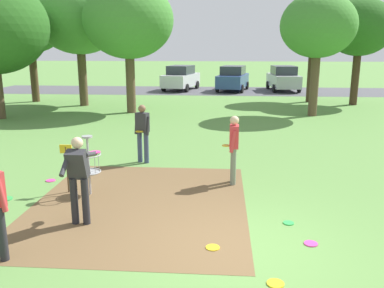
% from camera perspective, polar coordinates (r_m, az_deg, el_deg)
% --- Properties ---
extents(ground_plane, '(160.00, 160.00, 0.00)m').
position_cam_1_polar(ground_plane, '(7.22, 6.36, -14.30)').
color(ground_plane, '#5B8942').
extents(dirt_tee_pad, '(4.59, 5.42, 0.01)m').
position_cam_1_polar(dirt_tee_pad, '(9.07, -7.28, -8.27)').
color(dirt_tee_pad, brown).
rests_on(dirt_tee_pad, ground).
extents(disc_golf_basket, '(0.98, 0.58, 1.39)m').
position_cam_1_polar(disc_golf_basket, '(9.63, -14.56, -2.57)').
color(disc_golf_basket, '#9E9EA3').
rests_on(disc_golf_basket, ground).
extents(player_throwing, '(0.50, 0.44, 1.71)m').
position_cam_1_polar(player_throwing, '(11.90, -6.92, 1.91)').
color(player_throwing, '#384260').
rests_on(player_throwing, ground).
extents(player_waiting_left, '(0.40, 0.47, 1.71)m').
position_cam_1_polar(player_waiting_left, '(10.06, 5.82, -0.24)').
color(player_waiting_left, slate).
rests_on(player_waiting_left, ground).
extents(player_waiting_right, '(0.48, 1.11, 1.71)m').
position_cam_1_polar(player_waiting_right, '(8.02, -15.55, -4.18)').
color(player_waiting_right, '#232328').
rests_on(player_waiting_right, ground).
extents(frisbee_near_basket, '(0.25, 0.25, 0.02)m').
position_cam_1_polar(frisbee_near_basket, '(6.37, 11.57, -18.54)').
color(frisbee_near_basket, gold).
rests_on(frisbee_near_basket, ground).
extents(frisbee_mid_grass, '(0.24, 0.24, 0.02)m').
position_cam_1_polar(frisbee_mid_grass, '(7.20, 2.91, -14.24)').
color(frisbee_mid_grass, gold).
rests_on(frisbee_mid_grass, ground).
extents(frisbee_far_left, '(0.21, 0.21, 0.02)m').
position_cam_1_polar(frisbee_far_left, '(8.29, 13.32, -10.67)').
color(frisbee_far_left, green).
rests_on(frisbee_far_left, ground).
extents(frisbee_far_right, '(0.24, 0.24, 0.02)m').
position_cam_1_polar(frisbee_far_right, '(7.61, 16.26, -13.19)').
color(frisbee_far_right, '#E53D99').
rests_on(frisbee_far_right, ground).
extents(frisbee_scattered_a, '(0.24, 0.24, 0.02)m').
position_cam_1_polar(frisbee_scattered_a, '(11.05, -19.13, -4.84)').
color(frisbee_scattered_a, '#E53D99').
rests_on(frisbee_scattered_a, ground).
extents(tree_near_left, '(3.69, 3.69, 5.88)m').
position_cam_1_polar(tree_near_left, '(25.23, 22.39, 14.76)').
color(tree_near_left, '#422D1E').
rests_on(tree_near_left, ground).
extents(tree_near_right, '(4.83, 4.83, 6.95)m').
position_cam_1_polar(tree_near_right, '(24.01, -15.51, 16.81)').
color(tree_near_right, brown).
rests_on(tree_near_right, ground).
extents(tree_mid_left, '(3.33, 3.33, 5.47)m').
position_cam_1_polar(tree_mid_left, '(25.70, 16.62, 14.57)').
color(tree_mid_left, '#422D1E').
rests_on(tree_mid_left, ground).
extents(tree_mid_center, '(3.52, 3.52, 5.75)m').
position_cam_1_polar(tree_mid_center, '(20.58, 17.20, 15.45)').
color(tree_mid_center, brown).
rests_on(tree_mid_center, ground).
extents(tree_far_left, '(4.12, 4.12, 6.40)m').
position_cam_1_polar(tree_far_left, '(26.57, -21.77, 15.44)').
color(tree_far_left, '#4C3823').
rests_on(tree_far_left, ground).
extents(tree_far_center, '(4.40, 4.40, 6.42)m').
position_cam_1_polar(tree_far_center, '(20.94, -8.87, 16.69)').
color(tree_far_center, brown).
rests_on(tree_far_center, ground).
extents(parking_lot_strip, '(36.00, 6.00, 0.01)m').
position_cam_1_polar(parking_lot_strip, '(30.93, 4.85, 7.40)').
color(parking_lot_strip, '#4C4C51').
rests_on(parking_lot_strip, ground).
extents(parked_car_leftmost, '(2.71, 4.50, 1.84)m').
position_cam_1_polar(parked_car_leftmost, '(31.42, -1.57, 9.22)').
color(parked_car_leftmost, silver).
rests_on(parked_car_leftmost, ground).
extents(parked_car_center_left, '(2.60, 4.47, 1.84)m').
position_cam_1_polar(parked_car_center_left, '(31.02, 5.73, 9.10)').
color(parked_car_center_left, '#2D4784').
rests_on(parked_car_center_left, ground).
extents(parked_car_center_right, '(2.20, 4.32, 1.84)m').
position_cam_1_polar(parked_car_center_right, '(31.67, 12.62, 8.94)').
color(parked_car_center_right, '#B2B7BC').
rests_on(parked_car_center_right, ground).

